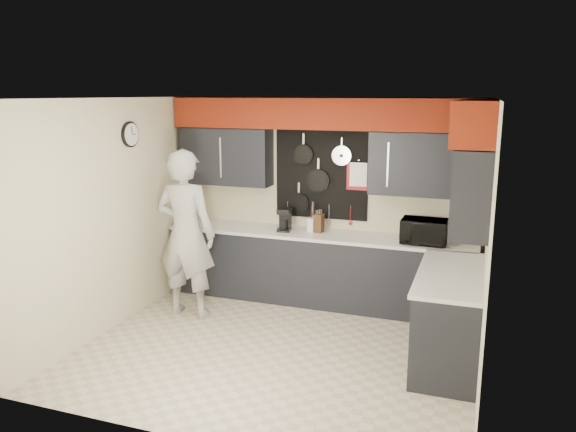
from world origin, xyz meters
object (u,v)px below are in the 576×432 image
at_px(utensil_crock, 312,225).
at_px(coffee_maker, 284,219).
at_px(knife_block, 319,223).
at_px(microwave, 424,231).
at_px(person, 186,234).

distance_m(utensil_crock, coffee_maker, 0.36).
distance_m(knife_block, coffee_maker, 0.45).
xyz_separation_m(microwave, utensil_crock, (-1.42, 0.13, -0.06)).
bearing_deg(coffee_maker, utensil_crock, 0.89).
bearing_deg(microwave, knife_block, 176.46).
distance_m(microwave, coffee_maker, 1.76).
bearing_deg(knife_block, utensil_crock, 176.19).
height_order(utensil_crock, person, person).
relative_size(microwave, utensil_crock, 3.00).
bearing_deg(utensil_crock, person, -142.16).
bearing_deg(utensil_crock, coffee_maker, -165.52).
xyz_separation_m(coffee_maker, person, (-0.92, -0.89, -0.06)).
bearing_deg(microwave, person, -161.25).
distance_m(microwave, utensil_crock, 1.42).
relative_size(knife_block, person, 0.12).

